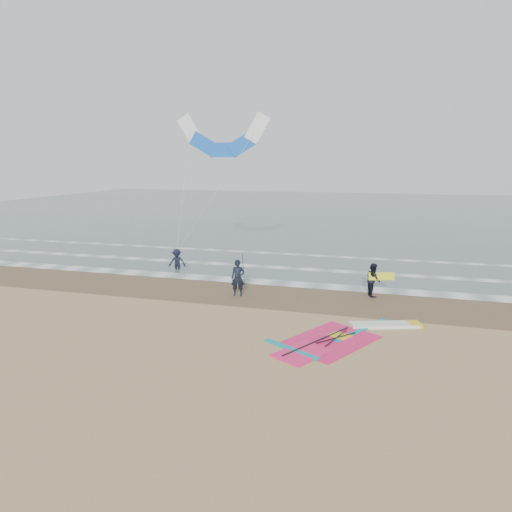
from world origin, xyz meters
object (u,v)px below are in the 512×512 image
(windsurf_rig, at_px, (346,336))
(person_walking, at_px, (373,280))
(person_standing, at_px, (238,278))
(surf_kite, at_px, (223,139))
(person_wading, at_px, (177,257))

(windsurf_rig, relative_size, person_walking, 3.50)
(person_standing, xyz_separation_m, surf_kite, (-2.99, 6.44, 7.19))
(windsurf_rig, xyz_separation_m, person_wading, (-11.31, 8.67, 0.81))
(person_standing, relative_size, person_walking, 1.10)
(person_standing, bearing_deg, windsurf_rig, -48.96)
(surf_kite, bearing_deg, person_walking, -25.63)
(windsurf_rig, height_order, person_standing, person_standing)
(person_walking, xyz_separation_m, surf_kite, (-9.65, 4.63, 7.28))
(person_wading, bearing_deg, person_walking, -25.02)
(windsurf_rig, bearing_deg, surf_kite, 129.45)
(windsurf_rig, relative_size, surf_kite, 0.69)
(windsurf_rig, distance_m, person_standing, 7.30)
(person_standing, xyz_separation_m, person_wading, (-5.47, 4.39, -0.09))
(person_walking, bearing_deg, surf_kite, 45.29)
(surf_kite, bearing_deg, person_wading, -140.40)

